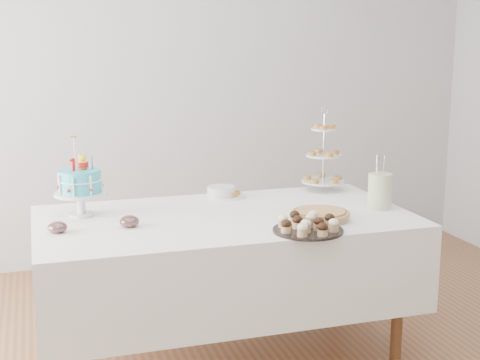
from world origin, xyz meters
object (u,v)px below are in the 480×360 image
object	(u,v)px
birthday_cake	(81,195)
pastry_plate	(227,194)
tiered_stand	(324,156)
jam_bowl_b	(57,227)
pie	(321,214)
plate_stack	(221,192)
utensil_pitcher	(380,190)
jam_bowl_a	(129,222)
table	(225,257)
cupcake_tray	(308,224)

from	to	relation	value
birthday_cake	pastry_plate	xyz separation A→B (m)	(0.83, 0.19, -0.10)
tiered_stand	jam_bowl_b	xyz separation A→B (m)	(-1.57, -0.46, -0.18)
pie	plate_stack	bearing A→B (deg)	119.12
utensil_pitcher	birthday_cake	bearing A→B (deg)	144.61
tiered_stand	jam_bowl_a	xyz separation A→B (m)	(-1.23, -0.46, -0.18)
pie	jam_bowl_a	xyz separation A→B (m)	(-0.94, 0.15, 0.00)
table	jam_bowl_b	xyz separation A→B (m)	(-0.84, -0.07, 0.25)
table	cupcake_tray	xyz separation A→B (m)	(0.30, -0.40, 0.26)
utensil_pitcher	cupcake_tray	bearing A→B (deg)	-175.12
pie	cupcake_tray	bearing A→B (deg)	-128.98
table	tiered_stand	xyz separation A→B (m)	(0.73, 0.39, 0.44)
birthday_cake	jam_bowl_a	world-z (taller)	birthday_cake
jam_bowl_b	jam_bowl_a	bearing A→B (deg)	0.03
birthday_cake	pastry_plate	world-z (taller)	birthday_cake
table	tiered_stand	distance (m)	0.94
table	pie	world-z (taller)	pie
plate_stack	jam_bowl_b	distance (m)	1.04
tiered_stand	utensil_pitcher	distance (m)	0.52
birthday_cake	jam_bowl_a	distance (m)	0.36
birthday_cake	utensil_pitcher	size ratio (longest dim) A/B	1.43
birthday_cake	jam_bowl_b	xyz separation A→B (m)	(-0.13, -0.28, -0.09)
birthday_cake	plate_stack	xyz separation A→B (m)	(0.80, 0.19, -0.08)
plate_stack	jam_bowl_b	xyz separation A→B (m)	(-0.93, -0.47, -0.01)
table	jam_bowl_a	bearing A→B (deg)	-172.21
cupcake_tray	pastry_plate	world-z (taller)	cupcake_tray
jam_bowl_a	cupcake_tray	bearing A→B (deg)	-22.54
pie	pastry_plate	size ratio (longest dim) A/B	1.37
jam_bowl_a	utensil_pitcher	size ratio (longest dim) A/B	0.33
cupcake_tray	pastry_plate	bearing A→B (deg)	101.94
jam_bowl_a	jam_bowl_b	world-z (taller)	jam_bowl_a
birthday_cake	utensil_pitcher	distance (m)	1.58
birthday_cake	tiered_stand	bearing A→B (deg)	-16.79
cupcake_tray	tiered_stand	size ratio (longest dim) A/B	0.67
pastry_plate	jam_bowl_a	distance (m)	0.78
birthday_cake	pie	xyz separation A→B (m)	(1.15, -0.43, -0.09)
table	plate_stack	size ratio (longest dim) A/B	11.77
cupcake_tray	pie	world-z (taller)	cupcake_tray
table	pie	bearing A→B (deg)	-26.74
table	pastry_plate	size ratio (longest dim) A/B	8.82
pastry_plate	jam_bowl_a	world-z (taller)	jam_bowl_a
tiered_stand	utensil_pitcher	bearing A→B (deg)	-77.41
cupcake_tray	utensil_pitcher	size ratio (longest dim) A/B	1.16
table	pastry_plate	world-z (taller)	pastry_plate
table	cupcake_tray	world-z (taller)	cupcake_tray
birthday_cake	jam_bowl_a	xyz separation A→B (m)	(0.21, -0.28, -0.09)
cupcake_tray	tiered_stand	world-z (taller)	tiered_stand
cupcake_tray	jam_bowl_a	bearing A→B (deg)	157.46
jam_bowl_a	utensil_pitcher	world-z (taller)	utensil_pitcher
jam_bowl_a	tiered_stand	bearing A→B (deg)	20.55
pie	tiered_stand	distance (m)	0.70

